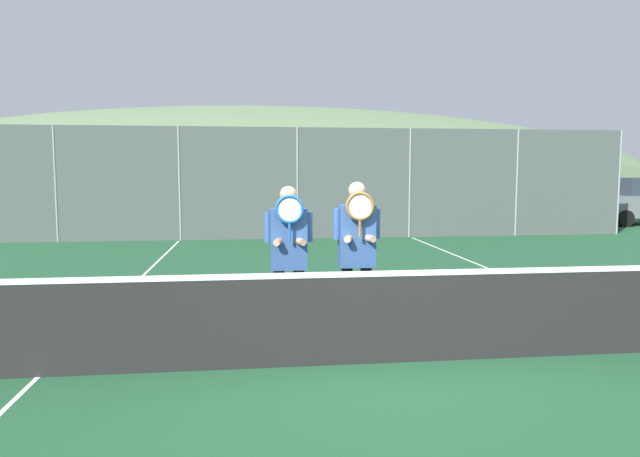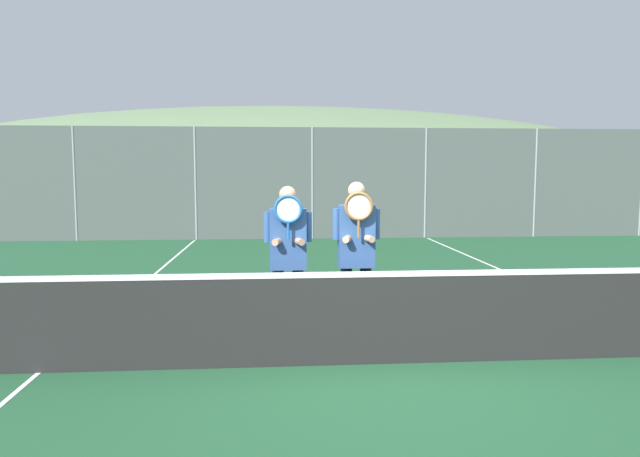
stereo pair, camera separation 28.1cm
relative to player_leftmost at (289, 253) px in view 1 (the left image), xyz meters
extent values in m
plane|color=#1E4C2D|center=(0.97, -0.77, -1.06)|extent=(120.00, 120.00, 0.00)
ellipsoid|color=#5B7551|center=(0.97, 58.16, -1.06)|extent=(91.61, 50.89, 17.81)
cube|color=tan|center=(2.41, 18.71, 0.50)|extent=(16.57, 5.00, 3.11)
cube|color=brown|center=(2.41, 18.71, 2.23)|extent=(17.07, 5.50, 0.36)
cylinder|color=gray|center=(-5.86, 10.45, 0.58)|extent=(0.06, 0.06, 3.28)
cylinder|color=gray|center=(-2.44, 10.45, 0.58)|extent=(0.06, 0.06, 3.28)
cylinder|color=gray|center=(0.97, 10.45, 0.58)|extent=(0.06, 0.06, 3.28)
cylinder|color=gray|center=(4.38, 10.45, 0.58)|extent=(0.06, 0.06, 3.28)
cylinder|color=gray|center=(7.79, 10.45, 0.58)|extent=(0.06, 0.06, 3.28)
cylinder|color=gray|center=(11.20, 10.45, 0.58)|extent=(0.06, 0.06, 3.28)
cube|color=#4C5451|center=(0.97, 10.45, 0.58)|extent=(20.47, 0.02, 3.28)
cube|color=black|center=(0.97, -0.77, -0.60)|extent=(9.08, 0.02, 0.92)
cube|color=white|center=(0.97, -0.77, -0.12)|extent=(9.08, 0.03, 0.06)
cube|color=white|center=(-2.48, 2.23, -1.06)|extent=(0.05, 16.00, 0.01)
cube|color=white|center=(4.41, 2.23, -1.06)|extent=(0.05, 16.00, 0.01)
cylinder|color=#56565B|center=(-0.11, 0.01, -0.62)|extent=(0.13, 0.13, 0.87)
cylinder|color=#56565B|center=(0.11, 0.01, -0.62)|extent=(0.13, 0.13, 0.87)
cube|color=#335693|center=(0.00, 0.01, 0.16)|extent=(0.41, 0.22, 0.69)
sphere|color=tan|center=(0.00, 0.01, 0.66)|extent=(0.20, 0.20, 0.20)
cylinder|color=#335693|center=(-0.23, 0.01, 0.29)|extent=(0.08, 0.08, 0.34)
cylinder|color=#335693|center=(0.23, 0.01, 0.29)|extent=(0.08, 0.08, 0.34)
cylinder|color=tan|center=(-0.10, -0.08, 0.14)|extent=(0.16, 0.27, 0.08)
cylinder|color=tan|center=(0.10, -0.08, 0.14)|extent=(0.16, 0.27, 0.08)
cylinder|color=#1E5BAD|center=(0.00, -0.17, 0.26)|extent=(0.03, 0.03, 0.20)
torus|color=#1E5BAD|center=(0.00, -0.17, 0.50)|extent=(0.32, 0.03, 0.32)
cylinder|color=silver|center=(0.00, -0.17, 0.50)|extent=(0.26, 0.00, 0.26)
cylinder|color=#232838|center=(0.66, -0.04, -0.61)|extent=(0.13, 0.13, 0.89)
cylinder|color=#232838|center=(0.89, -0.04, -0.61)|extent=(0.13, 0.13, 0.89)
cube|color=#335693|center=(0.77, -0.04, 0.19)|extent=(0.41, 0.22, 0.71)
sphere|color=tan|center=(0.77, -0.04, 0.70)|extent=(0.19, 0.19, 0.19)
cylinder|color=#335693|center=(0.55, -0.04, 0.33)|extent=(0.08, 0.08, 0.35)
cylinder|color=#335693|center=(1.00, -0.04, 0.33)|extent=(0.08, 0.08, 0.35)
cylinder|color=tan|center=(0.67, -0.13, 0.17)|extent=(0.16, 0.27, 0.08)
cylinder|color=tan|center=(0.87, -0.13, 0.17)|extent=(0.16, 0.27, 0.08)
cylinder|color=#936033|center=(0.77, -0.22, 0.29)|extent=(0.03, 0.03, 0.20)
torus|color=#936033|center=(0.77, -0.22, 0.54)|extent=(0.32, 0.03, 0.32)
cylinder|color=silver|center=(0.77, -0.22, 0.54)|extent=(0.26, 0.00, 0.26)
cube|color=navy|center=(-5.00, 13.51, -0.37)|extent=(4.39, 1.75, 0.78)
cube|color=#2D3842|center=(-5.00, 13.51, 0.34)|extent=(2.42, 1.61, 0.64)
cylinder|color=black|center=(-3.57, 12.62, -0.76)|extent=(0.60, 0.16, 0.60)
cylinder|color=black|center=(-3.57, 14.40, -0.76)|extent=(0.60, 0.16, 0.60)
cylinder|color=black|center=(-6.43, 12.62, -0.76)|extent=(0.60, 0.16, 0.60)
cylinder|color=black|center=(-6.43, 14.40, -0.76)|extent=(0.60, 0.16, 0.60)
cube|color=navy|center=(0.10, 13.47, -0.32)|extent=(4.66, 1.82, 0.88)
cube|color=#2D3842|center=(0.10, 13.47, 0.47)|extent=(2.56, 1.67, 0.72)
cylinder|color=black|center=(1.61, 12.54, -0.76)|extent=(0.60, 0.16, 0.60)
cylinder|color=black|center=(1.61, 14.40, -0.76)|extent=(0.60, 0.16, 0.60)
cylinder|color=black|center=(-1.42, 12.54, -0.76)|extent=(0.60, 0.16, 0.60)
cylinder|color=black|center=(-1.42, 14.40, -0.76)|extent=(0.60, 0.16, 0.60)
cube|color=black|center=(5.00, 13.79, -0.35)|extent=(4.02, 1.72, 0.81)
cube|color=#2D3842|center=(5.00, 13.79, 0.38)|extent=(2.21, 1.58, 0.66)
cylinder|color=black|center=(6.31, 12.91, -0.76)|extent=(0.60, 0.16, 0.60)
cylinder|color=black|center=(6.31, 14.67, -0.76)|extent=(0.60, 0.16, 0.60)
cylinder|color=black|center=(3.70, 12.91, -0.76)|extent=(0.60, 0.16, 0.60)
cylinder|color=black|center=(3.70, 14.67, -0.76)|extent=(0.60, 0.16, 0.60)
cube|color=navy|center=(9.63, 13.31, -0.32)|extent=(4.10, 1.85, 0.88)
cube|color=#2D3842|center=(9.63, 13.31, 0.48)|extent=(2.25, 1.71, 0.72)
cylinder|color=black|center=(10.96, 12.37, -0.76)|extent=(0.60, 0.16, 0.60)
cylinder|color=black|center=(10.96, 14.26, -0.76)|extent=(0.60, 0.16, 0.60)
cylinder|color=black|center=(8.30, 12.37, -0.76)|extent=(0.60, 0.16, 0.60)
cylinder|color=black|center=(8.30, 14.26, -0.76)|extent=(0.60, 0.16, 0.60)
cylinder|color=black|center=(13.07, 12.67, -0.76)|extent=(0.60, 0.16, 0.60)
cylinder|color=black|center=(13.07, 14.42, -0.76)|extent=(0.60, 0.16, 0.60)
camera|label=1|loc=(-0.42, -6.38, 0.91)|focal=32.00mm
camera|label=2|loc=(-0.14, -6.41, 0.91)|focal=32.00mm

